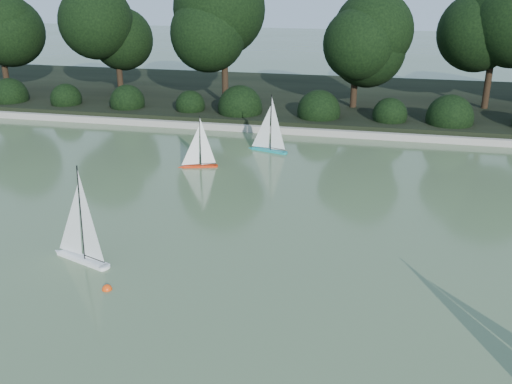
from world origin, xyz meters
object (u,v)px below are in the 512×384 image
(sailboat_orange, at_px, (196,159))
(race_buoy, at_px, (107,289))
(sailboat_white_a, at_px, (77,244))
(sailboat_teal, at_px, (266,142))

(sailboat_orange, bearing_deg, race_buoy, -85.56)
(sailboat_white_a, xyz_separation_m, sailboat_teal, (1.76, 6.37, -0.02))
(sailboat_teal, xyz_separation_m, race_buoy, (-0.91, -7.13, -0.24))
(race_buoy, bearing_deg, sailboat_orange, 94.44)
(sailboat_orange, bearing_deg, sailboat_white_a, -95.13)
(race_buoy, bearing_deg, sailboat_teal, 82.75)
(sailboat_white_a, relative_size, race_buoy, 11.45)
(sailboat_teal, distance_m, race_buoy, 7.19)
(race_buoy, bearing_deg, sailboat_white_a, 138.43)
(sailboat_white_a, height_order, race_buoy, sailboat_white_a)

